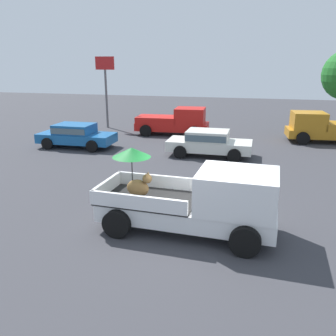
{
  "coord_description": "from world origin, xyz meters",
  "views": [
    {
      "loc": [
        1.81,
        -9.17,
        4.71
      ],
      "look_at": [
        -1.17,
        2.38,
        1.1
      ],
      "focal_mm": 37.67,
      "sensor_mm": 36.0,
      "label": 1
    }
  ],
  "objects_px": {
    "parked_sedan_far": "(76,134)",
    "parked_sedan_near": "(209,142)",
    "pickup_truck_far": "(325,128)",
    "motel_sign": "(105,78)",
    "pickup_truck_main": "(202,201)",
    "pickup_truck_red": "(175,122)"
  },
  "relations": [
    {
      "from": "pickup_truck_main",
      "to": "pickup_truck_far",
      "type": "relative_size",
      "value": 1.04
    },
    {
      "from": "pickup_truck_far",
      "to": "pickup_truck_main",
      "type": "bearing_deg",
      "value": 63.54
    },
    {
      "from": "pickup_truck_main",
      "to": "pickup_truck_far",
      "type": "xyz_separation_m",
      "value": [
        5.31,
        13.62,
        -0.09
      ]
    },
    {
      "from": "pickup_truck_red",
      "to": "parked_sedan_far",
      "type": "height_order",
      "value": "pickup_truck_red"
    },
    {
      "from": "pickup_truck_far",
      "to": "motel_sign",
      "type": "distance_m",
      "value": 15.08
    },
    {
      "from": "pickup_truck_main",
      "to": "parked_sedan_near",
      "type": "xyz_separation_m",
      "value": [
        -1.02,
        8.61,
        -0.22
      ]
    },
    {
      "from": "parked_sedan_near",
      "to": "parked_sedan_far",
      "type": "xyz_separation_m",
      "value": [
        -7.6,
        0.03,
        0.0
      ]
    },
    {
      "from": "pickup_truck_far",
      "to": "parked_sedan_far",
      "type": "relative_size",
      "value": 1.14
    },
    {
      "from": "pickup_truck_far",
      "to": "parked_sedan_far",
      "type": "bearing_deg",
      "value": 14.5
    },
    {
      "from": "pickup_truck_far",
      "to": "motel_sign",
      "type": "bearing_deg",
      "value": -10.32
    },
    {
      "from": "motel_sign",
      "to": "pickup_truck_red",
      "type": "bearing_deg",
      "value": -13.76
    },
    {
      "from": "pickup_truck_main",
      "to": "parked_sedan_near",
      "type": "distance_m",
      "value": 8.67
    },
    {
      "from": "pickup_truck_far",
      "to": "parked_sedan_far",
      "type": "height_order",
      "value": "pickup_truck_far"
    },
    {
      "from": "pickup_truck_main",
      "to": "motel_sign",
      "type": "distance_m",
      "value": 17.89
    },
    {
      "from": "parked_sedan_far",
      "to": "motel_sign",
      "type": "xyz_separation_m",
      "value": [
        -0.85,
        6.31,
        2.82
      ]
    },
    {
      "from": "pickup_truck_far",
      "to": "motel_sign",
      "type": "xyz_separation_m",
      "value": [
        -14.78,
        1.33,
        2.69
      ]
    },
    {
      "from": "motel_sign",
      "to": "pickup_truck_main",
      "type": "bearing_deg",
      "value": -57.64
    },
    {
      "from": "parked_sedan_far",
      "to": "parked_sedan_near",
      "type": "bearing_deg",
      "value": -0.96
    },
    {
      "from": "pickup_truck_red",
      "to": "motel_sign",
      "type": "bearing_deg",
      "value": 162.5
    },
    {
      "from": "pickup_truck_red",
      "to": "parked_sedan_near",
      "type": "distance_m",
      "value": 5.81
    },
    {
      "from": "parked_sedan_far",
      "to": "motel_sign",
      "type": "bearing_deg",
      "value": 96.97
    },
    {
      "from": "pickup_truck_main",
      "to": "parked_sedan_far",
      "type": "height_order",
      "value": "pickup_truck_main"
    }
  ]
}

